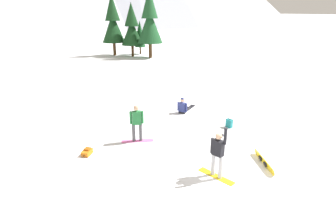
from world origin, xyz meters
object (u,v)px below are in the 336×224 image
snowboarder_midground (137,123)px  snowboarder_background (184,107)px  backpack_orange (87,152)px  pine_tree_twin (132,27)px  pine_tree_young (113,22)px  pine_tree_leaning (140,36)px  pine_tree_tall (150,20)px  snowboarder_foreground (218,153)px  backpack_teal (229,123)px  loose_snowboard_far_spare (264,161)px

snowboarder_midground → snowboarder_background: snowboarder_midground is taller
snowboarder_midground → snowboarder_background: size_ratio=1.08×
backpack_orange → pine_tree_twin: size_ratio=0.08×
pine_tree_young → pine_tree_leaning: size_ratio=1.76×
pine_tree_tall → snowboarder_foreground: bearing=-104.8°
pine_tree_leaning → pine_tree_young: bearing=178.0°
backpack_teal → pine_tree_leaning: size_ratio=0.11×
pine_tree_twin → pine_tree_leaning: (1.58, 1.67, -1.24)m
snowboarder_foreground → pine_tree_young: size_ratio=0.26×
backpack_orange → backpack_teal: bearing=1.3°
loose_snowboard_far_spare → pine_tree_twin: pine_tree_twin is taller
snowboarder_midground → loose_snowboard_far_spare: snowboarder_midground is taller
backpack_teal → snowboarder_background: bearing=111.3°
snowboarder_background → pine_tree_tall: size_ratio=0.19×
loose_snowboard_far_spare → pine_tree_tall: 27.50m
backpack_teal → snowboarder_midground: bearing=176.6°
loose_snowboard_far_spare → pine_tree_leaning: size_ratio=0.40×
pine_tree_twin → pine_tree_tall: (1.75, -1.96, 0.93)m
snowboarder_background → pine_tree_twin: pine_tree_twin is taller
snowboarder_foreground → snowboarder_background: bearing=73.8°
snowboarder_foreground → backpack_orange: (-4.08, 3.51, -0.81)m
pine_tree_twin → pine_tree_tall: pine_tree_tall is taller
snowboarder_background → backpack_orange: 6.79m
snowboarder_midground → pine_tree_leaning: (8.62, 26.38, 1.49)m
snowboarder_foreground → snowboarder_midground: 4.33m
snowboarder_midground → backpack_orange: snowboarder_midground is taller
backpack_orange → pine_tree_tall: 26.10m
loose_snowboard_far_spare → backpack_orange: (-6.24, 3.51, -0.01)m
pine_tree_leaning → snowboarder_midground: bearing=-108.1°
snowboarder_foreground → loose_snowboard_far_spare: 2.31m
loose_snowboard_far_spare → pine_tree_tall: pine_tree_tall is taller
pine_tree_young → pine_tree_tall: pine_tree_tall is taller
backpack_orange → snowboarder_midground: bearing=10.8°
pine_tree_tall → pine_tree_leaning: bearing=92.7°
loose_snowboard_far_spare → pine_tree_leaning: bearing=81.2°
snowboarder_midground → pine_tree_tall: (8.80, 22.75, 3.66)m
snowboarder_midground → pine_tree_twin: bearing=74.1°
backpack_teal → pine_tree_leaning: pine_tree_leaning is taller
snowboarder_midground → pine_tree_young: 27.19m
pine_tree_twin → pine_tree_tall: 2.79m
loose_snowboard_far_spare → pine_tree_twin: 29.05m
backpack_orange → pine_tree_leaning: bearing=67.8°
snowboarder_foreground → backpack_teal: size_ratio=4.24×
loose_snowboard_far_spare → backpack_teal: backpack_teal is taller
loose_snowboard_far_spare → backpack_teal: 3.79m
backpack_orange → pine_tree_twin: (9.37, 25.15, 3.52)m
backpack_orange → pine_tree_leaning: pine_tree_leaning is taller
snowboarder_foreground → pine_tree_young: pine_tree_young is taller
pine_tree_young → pine_tree_leaning: (3.56, -0.12, -1.84)m
snowboarder_foreground → loose_snowboard_far_spare: size_ratio=1.13×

